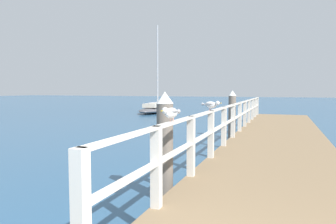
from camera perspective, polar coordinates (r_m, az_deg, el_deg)
pier_deck at (r=10.54m, az=19.81°, el=-5.31°), size 2.84×18.47×0.39m
pier_railing at (r=10.55m, az=12.64°, el=-0.58°), size 0.12×16.99×1.04m
dock_piling_near at (r=5.21m, az=-0.59°, el=-6.35°), size 0.29×0.29×1.85m
dock_piling_far at (r=12.03m, az=11.82°, el=-0.44°), size 0.29×0.29×1.85m
seagull_foreground at (r=4.32m, az=0.58°, el=-0.06°), size 0.21×0.48×0.21m
seagull_background at (r=6.67m, az=7.97°, el=1.40°), size 0.46×0.24×0.21m
boat_2 at (r=25.20m, az=-2.22°, el=0.63°), size 2.10×5.92×7.14m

